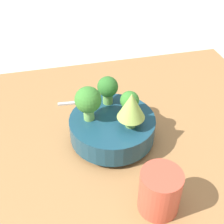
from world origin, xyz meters
TOP-DOWN VIEW (x-y plane):
  - ground_plane at (0.00, 0.00)m, footprint 6.00×6.00m
  - table at (0.00, 0.00)m, footprint 1.02×0.84m
  - bowl at (0.02, -0.00)m, footprint 0.23×0.23m
  - broccoli_floret_right at (0.07, -0.01)m, footprint 0.07×0.07m
  - broccoli_floret_left at (-0.03, -0.01)m, footprint 0.05×0.05m
  - romanesco_piece_far at (-0.02, 0.04)m, footprint 0.07×0.07m
  - broccoli_floret_front at (0.01, -0.07)m, footprint 0.06×0.06m
  - cup at (-0.03, 0.23)m, footprint 0.09×0.09m
  - fork at (0.05, -0.18)m, footprint 0.19×0.02m

SIDE VIEW (x-z plane):
  - ground_plane at x=0.00m, z-range 0.00..0.00m
  - table at x=0.00m, z-range 0.00..0.05m
  - fork at x=0.05m, z-range 0.05..0.05m
  - bowl at x=0.02m, z-range 0.05..0.12m
  - cup at x=-0.03m, z-range 0.05..0.15m
  - broccoli_floret_left at x=-0.03m, z-range 0.12..0.19m
  - broccoli_floret_front at x=0.01m, z-range 0.13..0.21m
  - broccoli_floret_right at x=0.07m, z-range 0.13..0.22m
  - romanesco_piece_far at x=-0.02m, z-range 0.13..0.23m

